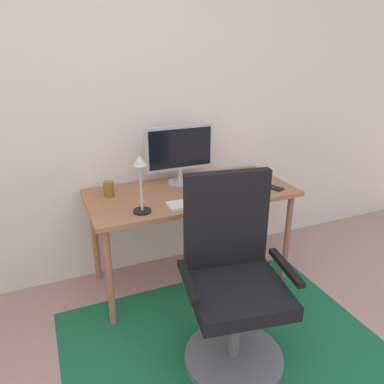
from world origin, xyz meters
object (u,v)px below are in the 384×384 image
object	(u,v)px
office_chair	(233,292)
monitor	(180,150)
desk	(191,200)
cell_phone	(273,187)
computer_mouse	(248,194)
desk_lamp	(140,177)
coffee_cup	(109,189)
keyboard	(200,202)

from	to	relation	value
office_chair	monitor	bearing A→B (deg)	95.40
desk	cell_phone	bearing A→B (deg)	-17.52
computer_mouse	cell_phone	size ratio (longest dim) A/B	0.74
desk	monitor	distance (m)	0.37
desk_lamp	office_chair	xyz separation A→B (m)	(0.33, -0.58, -0.52)
monitor	computer_mouse	world-z (taller)	monitor
desk	cell_phone	world-z (taller)	cell_phone
desk	desk_lamp	bearing A→B (deg)	-153.27
desk	coffee_cup	world-z (taller)	coffee_cup
cell_phone	office_chair	distance (m)	0.94
monitor	computer_mouse	xyz separation A→B (m)	(0.33, -0.42, -0.23)
office_chair	coffee_cup	bearing A→B (deg)	126.48
keyboard	office_chair	xyz separation A→B (m)	(-0.06, -0.57, -0.30)
coffee_cup	office_chair	bearing A→B (deg)	-63.20
monitor	desk_lamp	distance (m)	0.57
keyboard	computer_mouse	world-z (taller)	computer_mouse
computer_mouse	coffee_cup	world-z (taller)	coffee_cup
coffee_cup	cell_phone	xyz separation A→B (m)	(1.11, -0.31, -0.05)
office_chair	cell_phone	bearing A→B (deg)	52.71
monitor	keyboard	world-z (taller)	monitor
monitor	office_chair	world-z (taller)	monitor
desk_lamp	office_chair	bearing A→B (deg)	-60.21
keyboard	computer_mouse	bearing A→B (deg)	-3.05
cell_phone	desk_lamp	world-z (taller)	desk_lamp
keyboard	desk_lamp	world-z (taller)	desk_lamp
desk	computer_mouse	distance (m)	0.41
coffee_cup	office_chair	size ratio (longest dim) A/B	0.09
keyboard	coffee_cup	size ratio (longest dim) A/B	4.23
computer_mouse	desk_lamp	size ratio (longest dim) A/B	0.29
cell_phone	desk	bearing A→B (deg)	141.03
computer_mouse	office_chair	size ratio (longest dim) A/B	0.10
cell_phone	desk_lamp	size ratio (longest dim) A/B	0.39
keyboard	cell_phone	bearing A→B (deg)	3.60
computer_mouse	desk_lamp	xyz separation A→B (m)	(-0.73, 0.03, 0.22)
coffee_cup	computer_mouse	bearing A→B (deg)	-22.98
keyboard	cell_phone	xyz separation A→B (m)	(0.59, 0.04, -0.00)
cell_phone	keyboard	bearing A→B (deg)	162.15
computer_mouse	keyboard	bearing A→B (deg)	176.95
coffee_cup	office_chair	xyz separation A→B (m)	(0.46, -0.92, -0.34)
monitor	keyboard	xyz separation A→B (m)	(-0.02, -0.40, -0.24)
computer_mouse	coffee_cup	bearing A→B (deg)	157.02
keyboard	coffee_cup	distance (m)	0.63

